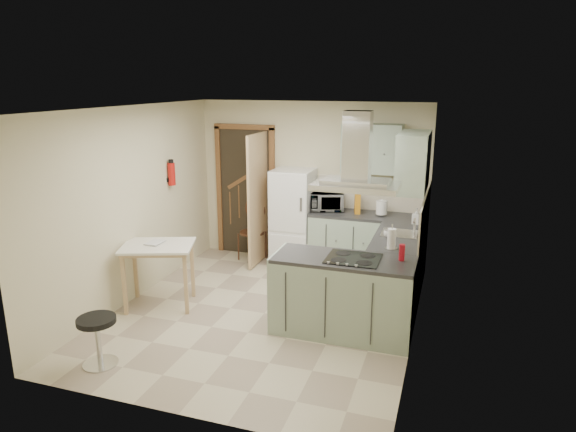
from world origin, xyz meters
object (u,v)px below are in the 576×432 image
(peninsula, at_px, (343,296))
(drop_leaf_table, at_px, (160,275))
(fridge, at_px, (293,218))
(microwave, at_px, (326,201))
(bentwood_chair, at_px, (252,233))
(extractor_hood, at_px, (356,186))
(stool, at_px, (98,341))

(peninsula, height_order, drop_leaf_table, peninsula)
(fridge, xyz_separation_m, drop_leaf_table, (-1.15, -1.98, -0.34))
(drop_leaf_table, height_order, microwave, microwave)
(fridge, bearing_deg, drop_leaf_table, -120.00)
(peninsula, distance_m, drop_leaf_table, 2.37)
(fridge, distance_m, drop_leaf_table, 2.32)
(fridge, distance_m, microwave, 0.59)
(microwave, bearing_deg, peninsula, -89.51)
(drop_leaf_table, relative_size, bentwood_chair, 0.97)
(extractor_hood, bearing_deg, bentwood_chair, 135.34)
(bentwood_chair, relative_size, stool, 1.72)
(peninsula, bearing_deg, drop_leaf_table, -179.91)
(fridge, relative_size, microwave, 3.05)
(bentwood_chair, bearing_deg, stool, -81.21)
(extractor_hood, bearing_deg, drop_leaf_table, -179.92)
(bentwood_chair, distance_m, microwave, 1.34)
(microwave, bearing_deg, extractor_hood, -87.04)
(extractor_hood, xyz_separation_m, bentwood_chair, (-2.02, 1.99, -1.27))
(microwave, bearing_deg, fridge, 166.74)
(fridge, distance_m, stool, 3.59)
(bentwood_chair, distance_m, stool, 3.45)
(stool, bearing_deg, microwave, 66.95)
(fridge, xyz_separation_m, stool, (-0.97, -3.42, -0.49))
(extractor_hood, xyz_separation_m, microwave, (-0.81, 2.03, -0.68))
(fridge, bearing_deg, peninsula, -58.26)
(drop_leaf_table, distance_m, bentwood_chair, 2.05)
(fridge, height_order, drop_leaf_table, fridge)
(bentwood_chair, bearing_deg, fridge, 12.40)
(peninsula, height_order, bentwood_chair, peninsula)
(bentwood_chair, height_order, microwave, microwave)
(extractor_hood, height_order, bentwood_chair, extractor_hood)
(peninsula, bearing_deg, stool, -146.63)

